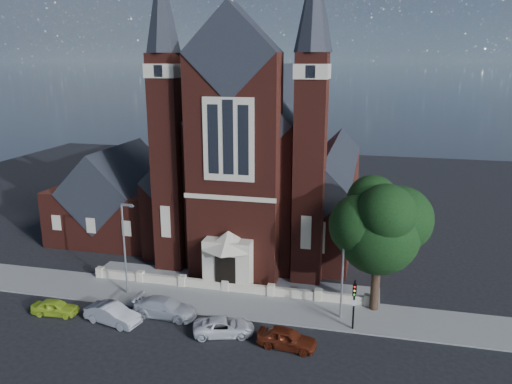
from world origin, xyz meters
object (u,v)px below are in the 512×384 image
traffic_signal (354,299)px  car_dark_red (287,338)px  street_lamp_right (344,263)px  car_white_suv (224,327)px  car_silver_b (165,308)px  street_lamp_left (125,244)px  parish_hall (119,200)px  car_silver_a (113,314)px  church (266,162)px  car_lime_van (55,307)px  street_tree (380,229)px

traffic_signal → car_dark_red: size_ratio=0.96×
street_lamp_right → traffic_signal: bearing=-60.0°
traffic_signal → car_white_suv: traffic_signal is taller
car_silver_b → street_lamp_left: bearing=61.9°
parish_hall → car_silver_a: parish_hall is taller
church → street_lamp_right: size_ratio=4.31×
parish_hall → street_lamp_left: parish_hall is taller
street_lamp_left → traffic_signal: bearing=-4.8°
car_lime_van → car_silver_b: size_ratio=0.72×
church → street_lamp_left: (-7.91, -18.94, -3.59)m
parish_hall → traffic_signal: (27.00, -15.57, -1.43)m
car_silver_a → car_white_suv: bearing=-74.9°
car_white_suv → parish_hall: bearing=27.3°
car_lime_van → street_tree: bearing=-80.9°
street_tree → car_silver_b: street_tree is taller
church → traffic_signal: size_ratio=8.72×
car_lime_van → car_silver_b: car_silver_b is taller
parish_hall → street_tree: (28.60, -12.29, 2.95)m
parish_hall → car_dark_red: 29.69m
parish_hall → street_lamp_right: 29.62m
street_lamp_right → car_silver_b: (-13.43, -2.76, -3.87)m
parish_hall → street_lamp_left: bearing=-60.0°
traffic_signal → car_lime_van: 23.13m
car_silver_b → street_tree: bearing=-71.2°
parish_hall → traffic_signal: parish_hall is taller
parish_hall → street_lamp_left: 16.18m
street_tree → car_silver_b: 17.69m
car_white_suv → car_dark_red: 4.80m
church → car_silver_a: size_ratio=7.76×
car_white_suv → traffic_signal: bearing=-90.4°
parish_hall → traffic_signal: size_ratio=3.05×
car_lime_van → car_silver_a: bearing=-96.9°
car_silver_b → car_white_suv: size_ratio=1.13×
street_tree → car_silver_a: size_ratio=2.38×
church → car_lime_van: size_ratio=9.60×
street_tree → car_dark_red: street_tree is taller
street_tree → street_lamp_right: 3.84m
church → car_white_suv: 24.51m
street_lamp_left → car_silver_a: (1.11, -4.66, -3.86)m
car_white_suv → car_dark_red: (4.76, -0.63, 0.09)m
parish_hall → car_silver_a: (9.20, -18.66, -3.27)m
parish_hall → car_dark_red: parish_hall is taller
car_lime_van → car_silver_b: (8.52, 1.74, 0.11)m
traffic_signal → car_silver_a: (-17.80, -3.09, -1.84)m
car_dark_red → street_lamp_right: bearing=-28.5°
street_tree → car_dark_red: size_ratio=2.57×
church → car_white_suv: church is taller
church → parish_hall: church is taller
street_lamp_left → car_lime_van: bearing=-131.2°
church → street_tree: bearing=-53.8°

